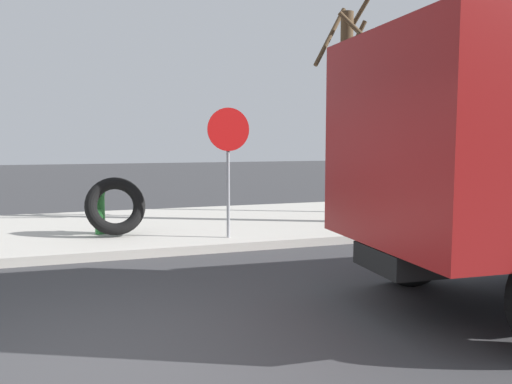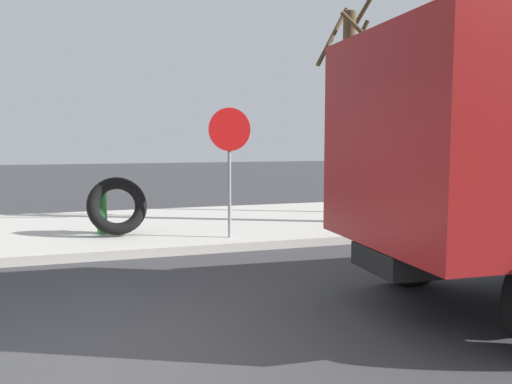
# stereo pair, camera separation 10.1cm
# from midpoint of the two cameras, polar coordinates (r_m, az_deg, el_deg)

# --- Properties ---
(ground_plane) EXTENTS (80.00, 80.00, 0.00)m
(ground_plane) POSITION_cam_midpoint_polar(r_m,az_deg,el_deg) (4.82, -17.49, -17.70)
(ground_plane) COLOR #38383A
(sidewalk_curb) EXTENTS (36.00, 5.00, 0.15)m
(sidewalk_curb) POSITION_cam_midpoint_polar(r_m,az_deg,el_deg) (11.09, -18.23, -4.08)
(sidewalk_curb) COLOR #BCB7AD
(sidewalk_curb) RESTS_ON ground
(fire_hydrant) EXTENTS (0.21, 0.48, 0.88)m
(fire_hydrant) POSITION_cam_midpoint_polar(r_m,az_deg,el_deg) (10.20, -16.86, -1.76)
(fire_hydrant) COLOR #2D8438
(fire_hydrant) RESTS_ON sidewalk_curb
(loose_tire) EXTENTS (1.10, 0.60, 1.10)m
(loose_tire) POSITION_cam_midpoint_polar(r_m,az_deg,el_deg) (9.91, -15.29, -1.48)
(loose_tire) COLOR black
(loose_tire) RESTS_ON sidewalk_curb
(stop_sign) EXTENTS (0.76, 0.08, 2.31)m
(stop_sign) POSITION_cam_midpoint_polar(r_m,az_deg,el_deg) (9.31, -3.33, 4.80)
(stop_sign) COLOR gray
(stop_sign) RESTS_ON sidewalk_curb
(bare_tree) EXTENTS (1.22, 1.04, 4.81)m
(bare_tree) POSITION_cam_midpoint_polar(r_m,az_deg,el_deg) (11.38, 9.44, 9.00)
(bare_tree) COLOR #4C3823
(bare_tree) RESTS_ON sidewalk_curb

